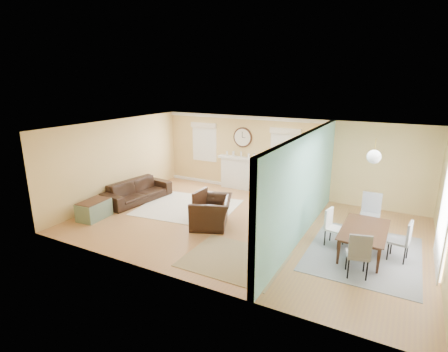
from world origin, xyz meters
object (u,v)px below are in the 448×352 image
at_px(credenza, 299,204).
at_px(dining_table, 365,241).
at_px(sofa, 138,191).
at_px(eames_chair, 211,212).
at_px(green_chair, 289,192).

distance_m(credenza, dining_table, 2.37).
bearing_deg(sofa, credenza, -70.87).
bearing_deg(eames_chair, credenza, 108.16).
bearing_deg(credenza, dining_table, -35.76).
relative_size(sofa, eames_chair, 1.92).
distance_m(green_chair, dining_table, 3.51).
distance_m(green_chair, credenza, 1.20).
bearing_deg(green_chair, credenza, 134.54).
bearing_deg(green_chair, sofa, 39.56).
relative_size(eames_chair, green_chair, 1.53).
height_order(sofa, dining_table, sofa).
height_order(green_chair, credenza, credenza).
distance_m(sofa, green_chair, 4.85).
bearing_deg(sofa, dining_table, -85.63).
xyz_separation_m(sofa, eames_chair, (3.09, -0.57, 0.05)).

